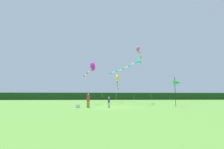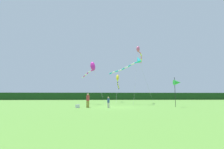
{
  "view_description": "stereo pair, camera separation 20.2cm",
  "coord_description": "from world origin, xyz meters",
  "px_view_note": "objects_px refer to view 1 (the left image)",
  "views": [
    {
      "loc": [
        -1.83,
        -21.89,
        1.36
      ],
      "look_at": [
        0.0,
        6.0,
        4.82
      ],
      "focal_mm": 28.09,
      "sensor_mm": 36.0,
      "label": 1
    },
    {
      "loc": [
        -1.63,
        -21.9,
        1.36
      ],
      "look_at": [
        0.0,
        6.0,
        4.82
      ],
      "focal_mm": 28.09,
      "sensor_mm": 36.0,
      "label": 2
    }
  ],
  "objects_px": {
    "kite_magenta": "(92,67)",
    "kite_cyan": "(134,62)",
    "cooler_box": "(78,106)",
    "banner_flag_pole": "(177,83)",
    "kite_rainbow": "(139,51)",
    "person_child": "(109,102)",
    "person_adult": "(88,100)",
    "kite_yellow": "(117,80)"
  },
  "relations": [
    {
      "from": "kite_magenta",
      "to": "kite_cyan",
      "type": "bearing_deg",
      "value": -9.97
    },
    {
      "from": "cooler_box",
      "to": "banner_flag_pole",
      "type": "bearing_deg",
      "value": 3.75
    },
    {
      "from": "kite_magenta",
      "to": "banner_flag_pole",
      "type": "bearing_deg",
      "value": -37.18
    },
    {
      "from": "banner_flag_pole",
      "to": "kite_rainbow",
      "type": "distance_m",
      "value": 12.71
    },
    {
      "from": "cooler_box",
      "to": "kite_rainbow",
      "type": "xyz_separation_m",
      "value": [
        9.87,
        11.2,
        9.72
      ]
    },
    {
      "from": "person_child",
      "to": "kite_rainbow",
      "type": "xyz_separation_m",
      "value": [
        6.24,
        11.54,
        9.21
      ]
    },
    {
      "from": "person_adult",
      "to": "person_child",
      "type": "height_order",
      "value": "person_adult"
    },
    {
      "from": "banner_flag_pole",
      "to": "kite_yellow",
      "type": "bearing_deg",
      "value": 108.18
    },
    {
      "from": "person_adult",
      "to": "banner_flag_pole",
      "type": "height_order",
      "value": "banner_flag_pole"
    },
    {
      "from": "person_child",
      "to": "cooler_box",
      "type": "relative_size",
      "value": 2.77
    },
    {
      "from": "cooler_box",
      "to": "kite_yellow",
      "type": "distance_m",
      "value": 20.86
    },
    {
      "from": "kite_yellow",
      "to": "kite_magenta",
      "type": "bearing_deg",
      "value": -119.24
    },
    {
      "from": "person_adult",
      "to": "cooler_box",
      "type": "relative_size",
      "value": 3.66
    },
    {
      "from": "kite_rainbow",
      "to": "kite_yellow",
      "type": "distance_m",
      "value": 9.91
    },
    {
      "from": "banner_flag_pole",
      "to": "kite_yellow",
      "type": "height_order",
      "value": "kite_yellow"
    },
    {
      "from": "banner_flag_pole",
      "to": "kite_magenta",
      "type": "height_order",
      "value": "kite_magenta"
    },
    {
      "from": "person_child",
      "to": "kite_cyan",
      "type": "height_order",
      "value": "kite_cyan"
    },
    {
      "from": "person_child",
      "to": "banner_flag_pole",
      "type": "relative_size",
      "value": 0.33
    },
    {
      "from": "cooler_box",
      "to": "kite_cyan",
      "type": "distance_m",
      "value": 13.63
    },
    {
      "from": "person_child",
      "to": "banner_flag_pole",
      "type": "distance_m",
      "value": 9.3
    },
    {
      "from": "cooler_box",
      "to": "kite_magenta",
      "type": "xyz_separation_m",
      "value": [
        1.11,
        9.51,
        6.25
      ]
    },
    {
      "from": "person_adult",
      "to": "person_child",
      "type": "distance_m",
      "value": 2.5
    },
    {
      "from": "person_child",
      "to": "kite_yellow",
      "type": "relative_size",
      "value": 0.11
    },
    {
      "from": "kite_cyan",
      "to": "kite_rainbow",
      "type": "relative_size",
      "value": 0.75
    },
    {
      "from": "cooler_box",
      "to": "kite_magenta",
      "type": "relative_size",
      "value": 0.06
    },
    {
      "from": "kite_cyan",
      "to": "cooler_box",
      "type": "bearing_deg",
      "value": -135.2
    },
    {
      "from": "person_adult",
      "to": "kite_yellow",
      "type": "xyz_separation_m",
      "value": [
        5.34,
        19.09,
        4.17
      ]
    },
    {
      "from": "person_adult",
      "to": "kite_magenta",
      "type": "bearing_deg",
      "value": 90.49
    },
    {
      "from": "person_child",
      "to": "kite_magenta",
      "type": "distance_m",
      "value": 11.67
    },
    {
      "from": "kite_rainbow",
      "to": "kite_magenta",
      "type": "height_order",
      "value": "kite_rainbow"
    },
    {
      "from": "kite_rainbow",
      "to": "person_child",
      "type": "bearing_deg",
      "value": -118.4
    },
    {
      "from": "person_child",
      "to": "kite_cyan",
      "type": "bearing_deg",
      "value": 61.47
    },
    {
      "from": "cooler_box",
      "to": "kite_rainbow",
      "type": "relative_size",
      "value": 0.04
    },
    {
      "from": "kite_cyan",
      "to": "person_child",
      "type": "bearing_deg",
      "value": -118.53
    },
    {
      "from": "person_adult",
      "to": "kite_yellow",
      "type": "relative_size",
      "value": 0.15
    },
    {
      "from": "kite_magenta",
      "to": "kite_yellow",
      "type": "xyz_separation_m",
      "value": [
        5.42,
        9.68,
        -1.34
      ]
    },
    {
      "from": "kite_rainbow",
      "to": "kite_yellow",
      "type": "height_order",
      "value": "kite_rainbow"
    },
    {
      "from": "kite_rainbow",
      "to": "kite_magenta",
      "type": "xyz_separation_m",
      "value": [
        -8.77,
        -1.69,
        -3.48
      ]
    },
    {
      "from": "kite_cyan",
      "to": "kite_rainbow",
      "type": "distance_m",
      "value": 4.32
    },
    {
      "from": "person_adult",
      "to": "kite_magenta",
      "type": "xyz_separation_m",
      "value": [
        -0.08,
        9.41,
        5.5
      ]
    },
    {
      "from": "cooler_box",
      "to": "kite_magenta",
      "type": "distance_m",
      "value": 11.43
    },
    {
      "from": "person_child",
      "to": "kite_cyan",
      "type": "relative_size",
      "value": 0.16
    }
  ]
}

